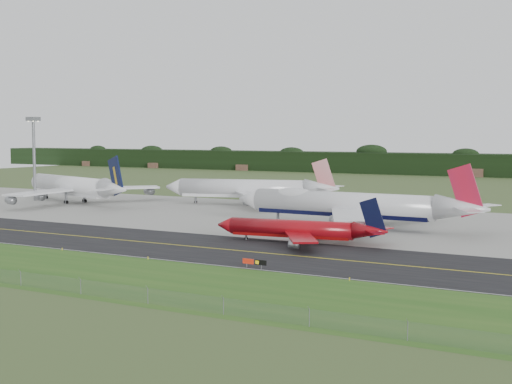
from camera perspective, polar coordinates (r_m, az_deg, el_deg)
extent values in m
plane|color=#354721|center=(147.74, -2.87, -4.28)|extent=(600.00, 600.00, 0.00)
cube|color=#255218|center=(119.81, -11.74, -6.49)|extent=(400.00, 30.00, 0.01)
cube|color=black|center=(144.39, -3.71, -4.49)|extent=(400.00, 32.00, 0.02)
cube|color=gray|center=(192.62, 5.11, -2.19)|extent=(400.00, 78.00, 0.01)
cube|color=yellow|center=(144.39, -3.71, -4.48)|extent=(400.00, 0.40, 0.00)
cube|color=silver|center=(131.76, -7.34, -5.40)|extent=(400.00, 0.25, 0.00)
plane|color=slate|center=(110.24, -16.16, -6.97)|extent=(320.00, 0.00, 320.00)
cylinder|color=slate|center=(110.24, -16.16, -6.97)|extent=(0.10, 0.10, 2.20)
cylinder|color=slate|center=(81.05, 16.18, -11.19)|extent=(0.10, 0.10, 2.20)
cube|color=black|center=(406.88, 17.88, 2.06)|extent=(700.00, 24.00, 12.00)
cylinder|color=silver|center=(176.85, 6.85, -0.95)|extent=(46.85, 6.96, 5.93)
cube|color=black|center=(177.04, 6.84, -1.57)|extent=(44.48, 5.43, 2.08)
cone|color=silver|center=(188.67, -0.51, -0.56)|extent=(5.97, 6.06, 5.93)
cone|color=silver|center=(167.48, 16.18, -1.26)|extent=(12.46, 6.20, 5.93)
ellipsoid|color=silver|center=(182.21, 3.07, -0.24)|extent=(12.21, 5.31, 3.78)
cube|color=silver|center=(161.71, 7.65, -1.86)|extent=(18.37, 27.60, 0.51)
cube|color=silver|center=(186.31, 10.74, -1.03)|extent=(19.27, 27.45, 0.51)
cube|color=red|center=(166.97, 16.44, 0.10)|extent=(8.54, 0.66, 12.30)
cylinder|color=gray|center=(163.83, 6.54, -2.33)|extent=(3.29, 2.56, 2.49)
cylinder|color=gray|center=(187.16, 9.63, -1.49)|extent=(3.29, 2.56, 2.49)
cylinder|color=gray|center=(151.25, 6.67, -2.92)|extent=(3.29, 2.56, 2.49)
cylinder|color=gray|center=(196.24, 12.26, -1.25)|extent=(3.29, 2.56, 2.49)
cylinder|color=black|center=(185.07, 1.77, -2.29)|extent=(1.08, 0.50, 1.07)
cylinder|color=slate|center=(172.83, 7.55, -2.34)|extent=(0.85, 0.85, 3.97)
cylinder|color=black|center=(173.01, 7.55, -2.82)|extent=(1.08, 0.56, 1.07)
cylinder|color=slate|center=(178.84, 8.35, -2.12)|extent=(0.85, 0.85, 3.97)
cylinder|color=black|center=(179.02, 8.35, -2.58)|extent=(1.08, 0.56, 1.07)
cylinder|color=maroon|center=(151.52, 2.81, -2.92)|extent=(27.26, 7.06, 3.66)
cube|color=maroon|center=(151.68, 2.81, -3.36)|extent=(25.81, 5.98, 1.28)
cone|color=maroon|center=(156.98, -2.46, -2.65)|extent=(3.81, 4.06, 3.66)
cone|color=maroon|center=(146.97, 9.14, -3.10)|extent=(7.54, 4.53, 3.66)
cube|color=maroon|center=(143.09, 3.60, -3.63)|extent=(12.16, 15.33, 0.41)
cube|color=maroon|center=(157.35, 5.29, -2.88)|extent=(9.22, 15.82, 0.41)
cube|color=black|center=(146.52, 9.35, -2.04)|extent=(5.76, 1.02, 8.32)
cylinder|color=gray|center=(139.94, 3.04, -4.23)|extent=(2.18, 1.78, 1.54)
cylinder|color=gray|center=(160.99, 5.55, -3.07)|extent=(2.18, 1.78, 1.54)
cylinder|color=black|center=(155.43, -0.79, -3.71)|extent=(0.69, 0.38, 0.66)
cylinder|color=slate|center=(149.24, 3.35, -3.83)|extent=(0.57, 0.57, 1.89)
cylinder|color=black|center=(149.33, 3.35, -4.06)|extent=(0.69, 0.41, 0.66)
cylinder|color=slate|center=(153.03, 3.82, -3.62)|extent=(0.57, 0.57, 1.89)
cylinder|color=black|center=(153.12, 3.81, -3.85)|extent=(0.69, 0.41, 0.66)
cylinder|color=white|center=(247.25, -14.67, 0.52)|extent=(45.13, 20.71, 6.13)
cube|color=white|center=(247.40, -14.66, 0.06)|extent=(42.47, 18.51, 2.15)
cone|color=white|center=(270.23, -17.19, 0.81)|extent=(7.40, 7.66, 6.13)
cone|color=white|center=(222.10, -11.23, 0.25)|extent=(13.38, 9.73, 6.13)
cube|color=white|center=(233.89, -16.69, -0.01)|extent=(11.01, 27.98, 0.54)
cube|color=white|center=(246.81, -10.97, 0.33)|extent=(24.89, 25.32, 0.54)
cube|color=#0B1233|center=(221.25, -11.15, 1.29)|extent=(8.28, 3.27, 12.38)
cylinder|color=gray|center=(237.50, -16.92, -0.36)|extent=(4.01, 3.53, 2.58)
cylinder|color=gray|center=(249.69, -11.50, -0.01)|extent=(4.01, 3.53, 2.58)
cylinder|color=gray|center=(227.64, -19.02, -0.62)|extent=(4.01, 3.53, 2.58)
cylinder|color=gray|center=(251.31, -8.53, 0.06)|extent=(4.01, 3.53, 2.58)
cylinder|color=black|center=(263.11, -16.39, -0.40)|extent=(1.21, 0.83, 1.10)
cylinder|color=slate|center=(242.77, -14.96, -0.45)|extent=(1.09, 1.09, 3.88)
cylinder|color=black|center=(242.90, -14.95, -0.78)|extent=(1.22, 0.88, 1.10)
cylinder|color=slate|center=(245.91, -13.56, -0.36)|extent=(1.09, 1.09, 3.88)
cylinder|color=black|center=(246.04, -13.55, -0.68)|extent=(1.22, 0.88, 1.10)
cylinder|color=silver|center=(231.17, -1.15, 0.31)|extent=(41.60, 16.21, 5.77)
cube|color=white|center=(231.32, -1.15, -0.16)|extent=(39.23, 14.29, 2.02)
cone|color=silver|center=(238.28, -6.58, 0.41)|extent=(6.49, 6.90, 5.77)
cone|color=silver|center=(225.77, 5.29, 0.29)|extent=(12.07, 8.38, 5.77)
cube|color=silver|center=(217.96, -0.11, -0.22)|extent=(20.99, 23.06, 0.52)
cube|color=silver|center=(241.02, 1.26, 0.25)|extent=(11.57, 24.73, 0.52)
cube|color=#B00C13|center=(225.43, 5.46, 1.24)|extent=(7.80, 2.48, 11.46)
cylinder|color=gray|center=(212.70, -0.57, -0.77)|extent=(3.66, 3.15, 2.42)
cylinder|color=gray|center=(246.76, 1.46, -0.02)|extent=(3.66, 3.15, 2.42)
cylinder|color=black|center=(236.15, -4.85, -0.80)|extent=(1.12, 0.72, 1.04)
cylinder|color=slate|center=(227.57, -0.55, -0.66)|extent=(0.99, 0.99, 3.64)
cylinder|color=black|center=(227.70, -0.55, -0.98)|extent=(1.14, 0.77, 1.04)
cylinder|color=slate|center=(233.69, -0.16, -0.52)|extent=(0.99, 0.99, 3.64)
cylinder|color=black|center=(233.81, -0.16, -0.83)|extent=(1.14, 0.77, 1.04)
cylinder|color=slate|center=(256.90, -17.32, 2.45)|extent=(1.00, 1.00, 27.87)
cube|color=slate|center=(256.79, -17.40, 5.61)|extent=(3.57, 3.57, 1.34)
cylinder|color=slate|center=(123.41, -0.74, -5.90)|extent=(0.12, 0.12, 0.68)
cylinder|color=slate|center=(121.98, 0.43, -6.03)|extent=(0.12, 0.12, 0.68)
cube|color=#9A1C0B|center=(123.12, -0.63, -5.56)|extent=(2.13, 0.22, 0.87)
cube|color=black|center=(122.22, 0.12, -5.64)|extent=(0.97, 0.19, 0.87)
cube|color=black|center=(121.66, 0.59, -5.69)|extent=(1.16, 0.20, 0.87)
cylinder|color=yellow|center=(146.33, -15.25, -4.43)|extent=(0.16, 0.16, 0.50)
cylinder|color=yellow|center=(132.69, -8.64, -5.25)|extent=(0.16, 0.16, 0.50)
cylinder|color=yellow|center=(113.55, 7.49, -6.92)|extent=(0.16, 0.16, 0.50)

